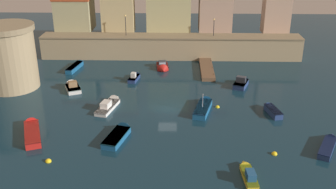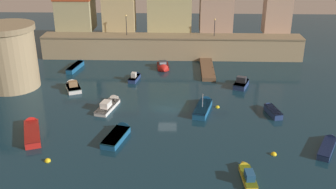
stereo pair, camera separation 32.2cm
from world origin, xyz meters
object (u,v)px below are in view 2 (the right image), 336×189
object	(u,v)px
moored_boat_8	(32,130)
mooring_buoy_1	(217,108)
mooring_buoy_0	(274,155)
moored_boat_1	(135,77)
moored_boat_10	(271,110)
moored_boat_5	(204,106)
quay_lamp_1	(215,24)
fortress_tower	(10,56)
moored_boat_9	(77,66)
quay_lamp_0	(126,22)
moored_boat_2	(73,86)
moored_boat_11	(111,103)
mooring_buoy_2	(48,161)
moored_boat_7	(242,82)
moored_boat_0	(247,173)
moored_boat_3	(119,133)
moored_boat_4	(328,145)
moored_boat_6	(163,67)

from	to	relation	value
moored_boat_8	mooring_buoy_1	distance (m)	24.06
moored_boat_8	mooring_buoy_0	world-z (taller)	moored_boat_8
moored_boat_1	moored_boat_10	size ratio (longest dim) A/B	0.92
moored_boat_5	quay_lamp_1	bearing A→B (deg)	6.89
fortress_tower	moored_boat_8	distance (m)	16.94
fortress_tower	moored_boat_9	distance (m)	12.47
quay_lamp_0	moored_boat_8	world-z (taller)	quay_lamp_0
moored_boat_2	moored_boat_8	xyz separation A→B (m)	(-1.36, -13.88, 0.02)
moored_boat_2	moored_boat_9	distance (m)	9.54
mooring_buoy_0	moored_boat_9	bearing A→B (deg)	135.90
moored_boat_10	fortress_tower	bearing A→B (deg)	65.32
moored_boat_2	moored_boat_9	size ratio (longest dim) A/B	0.70
moored_boat_11	mooring_buoy_2	size ratio (longest dim) A/B	10.05
moored_boat_7	moored_boat_0	bearing A→B (deg)	-165.62
fortress_tower	moored_boat_7	size ratio (longest dim) A/B	2.09
quay_lamp_0	moored_boat_0	world-z (taller)	quay_lamp_0
moored_boat_1	moored_boat_3	size ratio (longest dim) A/B	0.68
moored_boat_9	mooring_buoy_1	bearing A→B (deg)	-114.06
moored_boat_1	moored_boat_10	bearing A→B (deg)	-111.05
moored_boat_5	moored_boat_10	xyz separation A→B (m)	(8.82, -0.94, -0.02)
mooring_buoy_1	mooring_buoy_2	xyz separation A→B (m)	(-18.97, -13.92, 0.00)
moored_boat_1	moored_boat_4	bearing A→B (deg)	-120.43
moored_boat_7	moored_boat_4	bearing A→B (deg)	-137.83
moored_boat_3	moored_boat_9	size ratio (longest dim) A/B	0.95
moored_boat_1	fortress_tower	bearing A→B (deg)	112.23
moored_boat_7	moored_boat_3	bearing A→B (deg)	155.79
moored_boat_4	moored_boat_9	bearing A→B (deg)	81.71
quay_lamp_1	moored_boat_0	bearing A→B (deg)	-89.05
moored_boat_7	mooring_buoy_2	xyz separation A→B (m)	(-23.38, -22.04, -0.53)
moored_boat_3	mooring_buoy_2	distance (m)	8.82
moored_boat_0	moored_boat_1	world-z (taller)	moored_boat_1
moored_boat_2	mooring_buoy_2	distance (m)	20.08
moored_boat_6	mooring_buoy_1	size ratio (longest dim) A/B	7.32
quay_lamp_0	moored_boat_2	bearing A→B (deg)	-111.96
moored_boat_3	mooring_buoy_1	distance (m)	14.75
moored_boat_5	moored_boat_8	xyz separation A→B (m)	(-20.87, -7.38, -0.01)
fortress_tower	moored_boat_4	xyz separation A→B (m)	(41.96, -16.68, -4.51)
moored_boat_4	moored_boat_1	bearing A→B (deg)	77.56
moored_boat_2	moored_boat_3	distance (m)	17.01
moored_boat_3	mooring_buoy_0	xyz separation A→B (m)	(17.30, -3.53, -0.39)
moored_boat_1	mooring_buoy_0	xyz separation A→B (m)	(17.45, -22.17, -0.40)
quay_lamp_0	moored_boat_7	distance (m)	24.51
fortress_tower	moored_boat_10	size ratio (longest dim) A/B	2.09
mooring_buoy_1	moored_boat_1	bearing A→B (deg)	140.05
quay_lamp_1	moored_boat_5	xyz separation A→B (m)	(-2.82, -22.24, -5.89)
moored_boat_0	moored_boat_3	size ratio (longest dim) A/B	0.78
moored_boat_4	mooring_buoy_1	xyz separation A→B (m)	(-11.47, 10.18, -0.38)
moored_boat_0	moored_boat_8	bearing A→B (deg)	68.10
quay_lamp_1	moored_boat_8	xyz separation A→B (m)	(-23.69, -29.63, -5.90)
moored_boat_0	moored_boat_10	bearing A→B (deg)	-23.78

